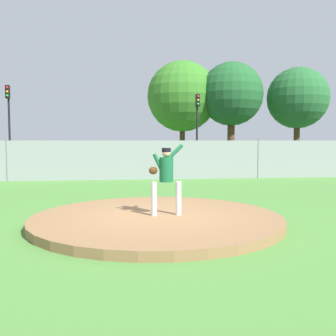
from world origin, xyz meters
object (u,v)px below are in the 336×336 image
parked_car_charcoal (86,159)px  parked_car_slate (300,158)px  traffic_cone_orange (61,168)px  baseball (178,204)px  parked_car_white (263,158)px  traffic_light_near (9,113)px  parked_car_silver (206,158)px  traffic_light_far (197,118)px  pitcher_youth (166,174)px

parked_car_charcoal → parked_car_slate: (13.61, 0.29, -0.03)m
parked_car_charcoal → traffic_cone_orange: size_ratio=8.23×
baseball → parked_car_charcoal: (-3.55, 13.17, 0.58)m
parked_car_white → traffic_light_near: size_ratio=0.82×
baseball → parked_car_white: bearing=60.4°
parked_car_charcoal → parked_car_white: size_ratio=0.96×
parked_car_silver → traffic_light_far: size_ratio=0.89×
pitcher_youth → baseball: bearing=69.4°
pitcher_youth → traffic_light_far: traffic_light_far is taller
parked_car_charcoal → traffic_light_near: size_ratio=0.79×
traffic_cone_orange → traffic_light_near: 6.97m
pitcher_youth → parked_car_charcoal: size_ratio=0.37×
pitcher_youth → traffic_light_near: bearing=114.7°
baseball → traffic_cone_orange: 14.33m
parked_car_slate → pitcher_youth: bearing=-125.6°
pitcher_youth → baseball: pitcher_youth is taller
parked_car_slate → parked_car_white: size_ratio=1.03×
parked_car_silver → parked_car_charcoal: bearing=-177.5°
parked_car_slate → traffic_light_far: 7.72m
traffic_cone_orange → traffic_light_near: size_ratio=0.10×
parked_car_white → traffic_light_far: size_ratio=0.89×
parked_car_slate → parked_car_white: bearing=-170.5°
parked_car_charcoal → parked_car_slate: bearing=1.2°
baseball → parked_car_slate: bearing=53.2°
baseball → parked_car_white: size_ratio=0.02×
pitcher_youth → traffic_light_near: size_ratio=0.29×
traffic_cone_orange → traffic_light_far: traffic_light_far is taller
pitcher_youth → baseball: (0.47, 1.26, -0.93)m
parked_car_silver → traffic_cone_orange: (-8.92, -0.08, -0.56)m
baseball → parked_car_charcoal: bearing=105.1°
parked_car_white → traffic_cone_orange: 12.47m
traffic_light_far → baseball: bearing=-103.1°
parked_car_white → pitcher_youth: bearing=-118.9°
parked_car_silver → traffic_light_near: size_ratio=0.82×
parked_car_white → traffic_cone_orange: (-12.46, 0.40, -0.54)m
pitcher_youth → traffic_light_far: 19.39m
traffic_light_far → traffic_cone_orange: bearing=-156.2°
pitcher_youth → parked_car_slate: size_ratio=0.34×
parked_car_charcoal → parked_car_silver: parked_car_silver is taller
traffic_light_near → traffic_light_far: size_ratio=1.08×
parked_car_charcoal → parked_car_white: 10.95m
traffic_cone_orange → traffic_light_far: bearing=23.8°
parked_car_slate → traffic_cone_orange: bearing=-179.8°
baseball → parked_car_slate: 16.81m
parked_car_silver → traffic_light_near: 14.06m
parked_car_slate → traffic_light_near: (-19.26, 4.26, 3.08)m
parked_car_white → traffic_light_far: (-3.33, 4.42, 2.78)m
parked_car_silver → parked_car_slate: parked_car_silver is taller
pitcher_youth → parked_car_slate: bearing=54.4°
parked_car_white → traffic_light_near: 17.52m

